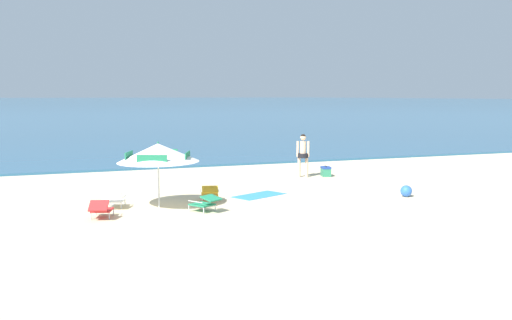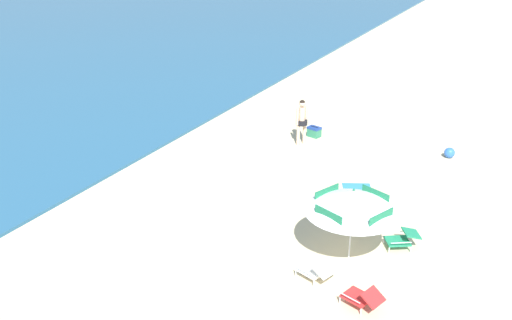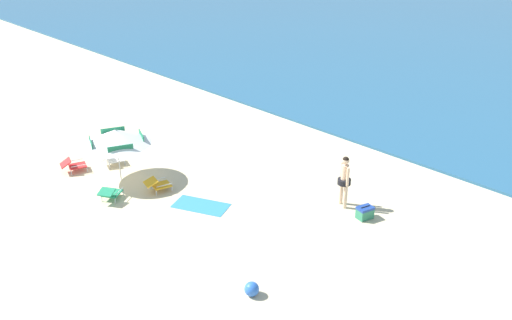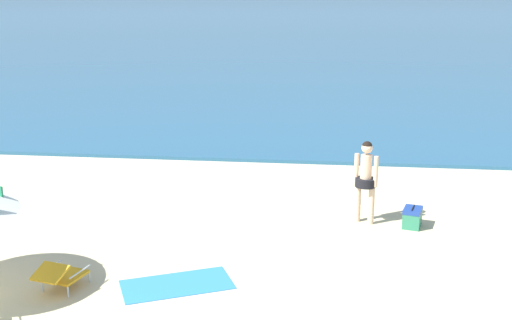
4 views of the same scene
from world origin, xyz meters
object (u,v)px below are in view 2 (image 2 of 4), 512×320
at_px(lounge_chair_under_umbrella, 316,270).
at_px(beach_towel, 359,196).
at_px(lounge_chair_spare_folded, 354,216).
at_px(beach_umbrella_striped_main, 353,201).
at_px(lounge_chair_facing_sea, 402,238).
at_px(person_standing_near_shore, 302,119).
at_px(cooler_box, 314,132).
at_px(beach_ball, 449,153).
at_px(lounge_chair_beside_umbrella, 363,297).

relative_size(lounge_chair_under_umbrella, beach_towel, 0.56).
bearing_deg(lounge_chair_under_umbrella, lounge_chair_spare_folded, 0.56).
relative_size(beach_umbrella_striped_main, lounge_chair_facing_sea, 3.05).
xyz_separation_m(lounge_chair_facing_sea, person_standing_near_shore, (5.58, 5.25, 0.73)).
height_order(beach_umbrella_striped_main, cooler_box, beach_umbrella_striped_main).
distance_m(lounge_chair_facing_sea, person_standing_near_shore, 7.69).
bearing_deg(beach_ball, beach_umbrella_striped_main, 172.24).
xyz_separation_m(beach_umbrella_striped_main, beach_towel, (3.49, 0.85, -1.63)).
bearing_deg(lounge_chair_beside_umbrella, person_standing_near_shore, 31.06).
relative_size(person_standing_near_shore, cooler_box, 3.08).
height_order(beach_umbrella_striped_main, lounge_chair_facing_sea, beach_umbrella_striped_main).
relative_size(cooler_box, beach_towel, 0.32).
height_order(lounge_chair_under_umbrella, lounge_chair_beside_umbrella, lounge_chair_beside_umbrella).
distance_m(lounge_chair_facing_sea, lounge_chair_spare_folded, 1.60).
relative_size(beach_umbrella_striped_main, cooler_box, 5.36).
xyz_separation_m(lounge_chair_under_umbrella, beach_towel, (4.75, 0.45, -0.27)).
relative_size(lounge_chair_spare_folded, beach_towel, 0.54).
xyz_separation_m(lounge_chair_beside_umbrella, lounge_chair_spare_folded, (3.43, 1.33, 0.01)).
bearing_deg(lounge_chair_beside_umbrella, beach_towel, 18.43).
distance_m(person_standing_near_shore, cooler_box, 1.28).
bearing_deg(lounge_chair_facing_sea, lounge_chair_spare_folded, 69.12).
height_order(lounge_chair_under_umbrella, lounge_chair_facing_sea, lounge_chair_under_umbrella).
xyz_separation_m(lounge_chair_under_umbrella, lounge_chair_spare_folded, (2.94, 0.03, 0.00)).
relative_size(beach_umbrella_striped_main, lounge_chair_beside_umbrella, 3.01).
relative_size(lounge_chair_under_umbrella, lounge_chair_beside_umbrella, 0.99).
xyz_separation_m(beach_ball, beach_towel, (-4.43, 1.92, -0.18)).
height_order(lounge_chair_spare_folded, person_standing_near_shore, person_standing_near_shore).
distance_m(lounge_chair_under_umbrella, cooler_box, 9.64).
bearing_deg(lounge_chair_facing_sea, cooler_box, 37.93).
height_order(lounge_chair_facing_sea, beach_ball, lounge_chair_facing_sea).
distance_m(lounge_chair_under_umbrella, beach_towel, 4.78).
height_order(lounge_chair_under_umbrella, cooler_box, lounge_chair_under_umbrella).
bearing_deg(cooler_box, beach_towel, -142.57).
xyz_separation_m(lounge_chair_beside_umbrella, person_standing_near_shore, (8.44, 5.08, 0.74)).
xyz_separation_m(lounge_chair_facing_sea, beach_towel, (2.38, 1.91, -0.27)).
distance_m(beach_umbrella_striped_main, person_standing_near_shore, 7.92).
height_order(lounge_chair_beside_umbrella, beach_towel, lounge_chair_beside_umbrella).
relative_size(lounge_chair_facing_sea, cooler_box, 1.76).
bearing_deg(lounge_chair_spare_folded, lounge_chair_facing_sea, -110.88).
height_order(beach_umbrella_striped_main, lounge_chair_beside_umbrella, beach_umbrella_striped_main).
bearing_deg(cooler_box, lounge_chair_facing_sea, -142.07).
relative_size(beach_umbrella_striped_main, beach_ball, 8.02).
distance_m(lounge_chair_beside_umbrella, person_standing_near_shore, 9.88).
distance_m(lounge_chair_beside_umbrella, cooler_box, 10.64).
bearing_deg(lounge_chair_under_umbrella, beach_umbrella_striped_main, -17.61).
xyz_separation_m(lounge_chair_under_umbrella, lounge_chair_facing_sea, (2.37, -1.46, 0.00)).
relative_size(lounge_chair_beside_umbrella, lounge_chair_facing_sea, 1.01).
relative_size(lounge_chair_beside_umbrella, lounge_chair_spare_folded, 1.04).
relative_size(beach_ball, beach_towel, 0.21).
bearing_deg(lounge_chair_under_umbrella, cooler_box, 22.20).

